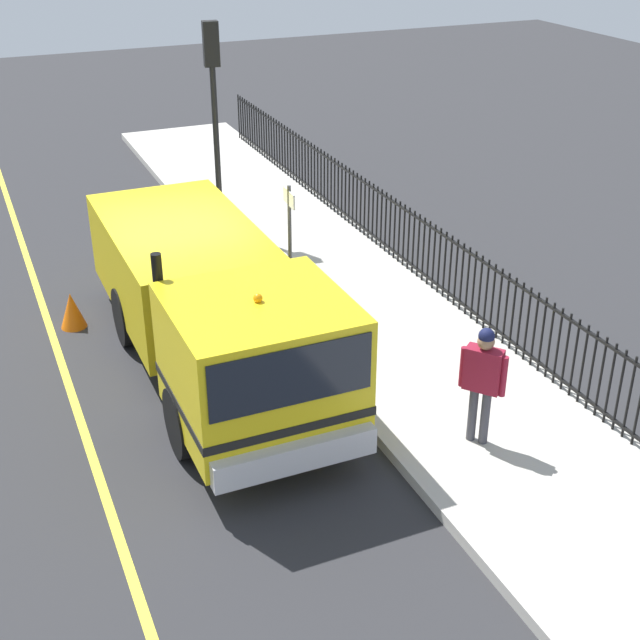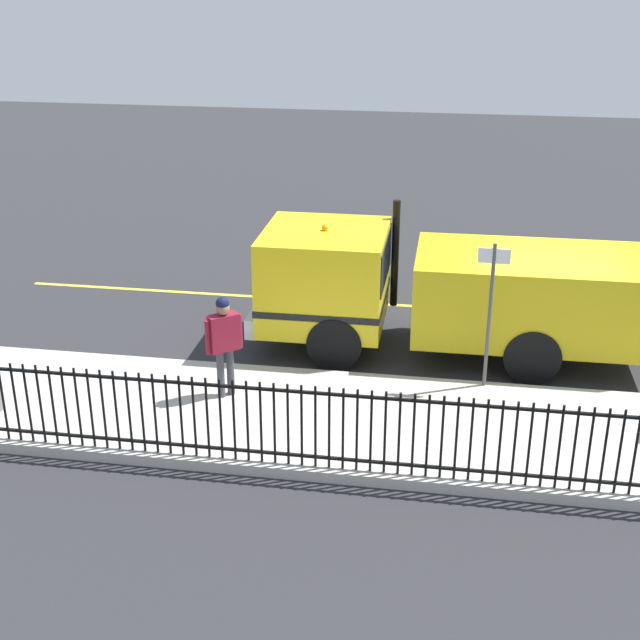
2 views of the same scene
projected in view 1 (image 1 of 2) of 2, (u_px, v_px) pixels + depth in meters
ground_plane at (184, 323)px, 14.94m from camera, size 52.78×52.78×0.00m
sidewalk_slab at (343, 289)px, 15.97m from camera, size 3.16×23.99×0.16m
lane_marking at (56, 346)px, 14.19m from camera, size 0.12×21.59×0.01m
work_truck at (216, 307)px, 12.64m from camera, size 2.30×6.98×2.53m
worker_standing at (483, 374)px, 11.10m from camera, size 0.47×0.50×1.68m
iron_fence at (413, 242)px, 16.14m from camera, size 0.04×20.43×1.23m
traffic_light_near at (213, 86)px, 17.08m from camera, size 0.33×0.25×4.22m
traffic_cone at (72, 310)px, 14.68m from camera, size 0.44×0.44×0.62m
street_sign at (290, 241)px, 13.84m from camera, size 0.06×0.50×2.42m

